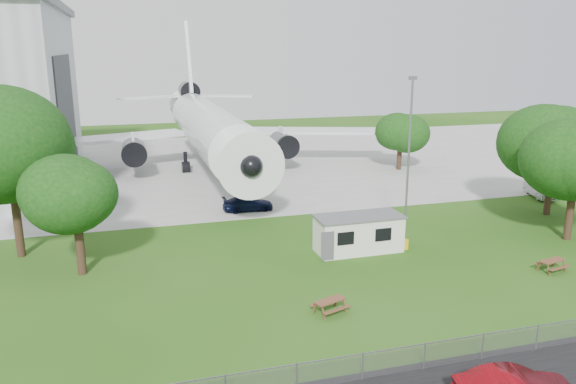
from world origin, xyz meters
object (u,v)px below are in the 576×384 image
object	(u,v)px
site_cabin	(359,233)
picnic_east	(551,271)
airliner	(207,125)
picnic_west	(330,313)

from	to	relation	value
site_cabin	picnic_east	bearing A→B (deg)	-33.38
airliner	picnic_west	bearing A→B (deg)	-88.72
airliner	picnic_west	world-z (taller)	airliner
picnic_east	site_cabin	bearing A→B (deg)	134.70
picnic_east	picnic_west	bearing A→B (deg)	173.64
airliner	picnic_west	distance (m)	39.32
site_cabin	picnic_east	distance (m)	12.71
airliner	picnic_west	size ratio (longest dim) A/B	26.52
airliner	picnic_west	xyz separation A→B (m)	(0.87, -38.96, -5.27)
site_cabin	picnic_west	distance (m)	10.09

